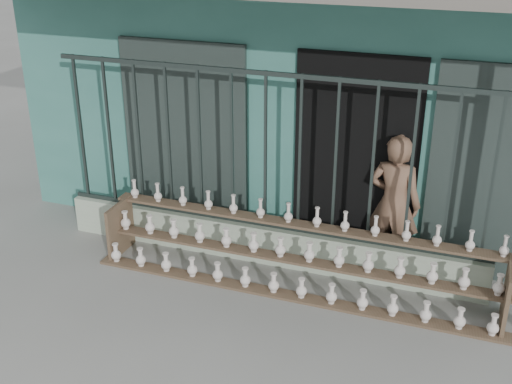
% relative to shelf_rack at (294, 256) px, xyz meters
% --- Properties ---
extents(ground, '(60.00, 60.00, 0.00)m').
position_rel_shelf_rack_xyz_m(ground, '(-0.48, -0.88, -0.36)').
color(ground, slate).
extents(workshop_building, '(7.40, 6.60, 3.21)m').
position_rel_shelf_rack_xyz_m(workshop_building, '(-0.47, 3.35, 1.26)').
color(workshop_building, '#346F64').
rests_on(workshop_building, ground).
extents(parapet_wall, '(5.00, 0.20, 0.45)m').
position_rel_shelf_rack_xyz_m(parapet_wall, '(-0.48, 0.42, -0.14)').
color(parapet_wall, '#A1B198').
rests_on(parapet_wall, ground).
extents(security_fence, '(5.00, 0.04, 1.80)m').
position_rel_shelf_rack_xyz_m(security_fence, '(-0.48, 0.42, 0.98)').
color(security_fence, '#283330').
rests_on(security_fence, parapet_wall).
extents(shelf_rack, '(4.50, 0.68, 0.85)m').
position_rel_shelf_rack_xyz_m(shelf_rack, '(0.00, 0.00, 0.00)').
color(shelf_rack, brown).
rests_on(shelf_rack, ground).
extents(elderly_woman, '(0.64, 0.46, 1.61)m').
position_rel_shelf_rack_xyz_m(elderly_woman, '(0.91, 0.74, 0.44)').
color(elderly_woman, brown).
rests_on(elderly_woman, ground).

